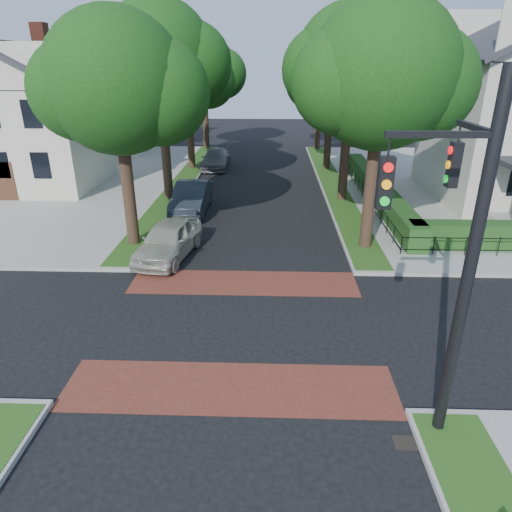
# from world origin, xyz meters

# --- Properties ---
(ground) EXTENTS (120.00, 120.00, 0.00)m
(ground) POSITION_xyz_m (0.00, 0.00, 0.00)
(ground) COLOR black
(ground) RESTS_ON ground
(crosswalk_far) EXTENTS (9.00, 2.20, 0.01)m
(crosswalk_far) POSITION_xyz_m (0.00, 3.20, 0.01)
(crosswalk_far) COLOR maroon
(crosswalk_far) RESTS_ON ground
(crosswalk_near) EXTENTS (9.00, 2.20, 0.01)m
(crosswalk_near) POSITION_xyz_m (0.00, -3.20, 0.01)
(crosswalk_near) COLOR maroon
(crosswalk_near) RESTS_ON ground
(storm_drain) EXTENTS (0.65, 0.45, 0.01)m
(storm_drain) POSITION_xyz_m (4.30, -5.00, 0.01)
(storm_drain) COLOR black
(storm_drain) RESTS_ON ground
(grass_strip_ne) EXTENTS (1.60, 29.80, 0.02)m
(grass_strip_ne) POSITION_xyz_m (5.40, 19.10, 0.16)
(grass_strip_ne) COLOR #264814
(grass_strip_ne) RESTS_ON sidewalk_ne
(grass_strip_nw) EXTENTS (1.60, 29.80, 0.02)m
(grass_strip_nw) POSITION_xyz_m (-5.40, 19.10, 0.16)
(grass_strip_nw) COLOR #264814
(grass_strip_nw) RESTS_ON sidewalk_nw
(tree_right_near) EXTENTS (7.75, 6.67, 10.66)m
(tree_right_near) POSITION_xyz_m (5.60, 7.24, 7.63)
(tree_right_near) COLOR black
(tree_right_near) RESTS_ON sidewalk_ne
(tree_right_mid) EXTENTS (8.25, 7.09, 11.22)m
(tree_right_mid) POSITION_xyz_m (5.61, 15.25, 7.99)
(tree_right_mid) COLOR black
(tree_right_mid) RESTS_ON sidewalk_ne
(tree_right_far) EXTENTS (7.25, 6.23, 9.74)m
(tree_right_far) POSITION_xyz_m (5.60, 24.22, 6.91)
(tree_right_far) COLOR black
(tree_right_far) RESTS_ON sidewalk_ne
(tree_right_back) EXTENTS (7.50, 6.45, 10.20)m
(tree_right_back) POSITION_xyz_m (5.60, 33.23, 7.27)
(tree_right_back) COLOR black
(tree_right_back) RESTS_ON sidewalk_ne
(tree_left_near) EXTENTS (7.50, 6.45, 10.20)m
(tree_left_near) POSITION_xyz_m (-5.40, 7.23, 7.27)
(tree_left_near) COLOR black
(tree_left_near) RESTS_ON sidewalk_nw
(tree_left_mid) EXTENTS (8.00, 6.88, 11.48)m
(tree_left_mid) POSITION_xyz_m (-5.39, 15.24, 8.34)
(tree_left_mid) COLOR black
(tree_left_mid) RESTS_ON sidewalk_nw
(tree_left_far) EXTENTS (7.00, 6.02, 9.86)m
(tree_left_far) POSITION_xyz_m (-5.40, 24.22, 7.12)
(tree_left_far) COLOR black
(tree_left_far) RESTS_ON sidewalk_nw
(tree_left_back) EXTENTS (7.75, 6.66, 10.44)m
(tree_left_back) POSITION_xyz_m (-5.40, 33.24, 7.41)
(tree_left_back) COLOR black
(tree_left_back) RESTS_ON sidewalk_nw
(hedge_main_road) EXTENTS (1.00, 18.00, 1.20)m
(hedge_main_road) POSITION_xyz_m (7.70, 15.00, 0.75)
(hedge_main_road) COLOR #1F4919
(hedge_main_road) RESTS_ON sidewalk_ne
(fence_main_road) EXTENTS (0.06, 18.00, 0.90)m
(fence_main_road) POSITION_xyz_m (6.90, 15.00, 0.60)
(fence_main_road) COLOR black
(fence_main_road) RESTS_ON sidewalk_ne
(house_left_near) EXTENTS (10.00, 9.00, 10.14)m
(house_left_near) POSITION_xyz_m (-15.49, 17.99, 5.04)
(house_left_near) COLOR beige
(house_left_near) RESTS_ON sidewalk_nw
(house_left_far) EXTENTS (10.00, 9.00, 10.14)m
(house_left_far) POSITION_xyz_m (-15.49, 31.99, 5.04)
(house_left_far) COLOR beige
(house_left_far) RESTS_ON sidewalk_nw
(traffic_signal) EXTENTS (2.17, 2.00, 8.00)m
(traffic_signal) POSITION_xyz_m (4.89, -4.41, 4.71)
(traffic_signal) COLOR black
(traffic_signal) RESTS_ON sidewalk_se
(parked_car_front) EXTENTS (2.74, 5.10, 1.65)m
(parked_car_front) POSITION_xyz_m (-3.53, 5.73, 0.82)
(parked_car_front) COLOR #B0B19F
(parked_car_front) RESTS_ON ground
(parked_car_middle) EXTENTS (1.86, 5.24, 1.72)m
(parked_car_middle) POSITION_xyz_m (-3.60, 12.45, 0.86)
(parked_car_middle) COLOR #1F272F
(parked_car_middle) RESTS_ON ground
(parked_car_rear) EXTENTS (2.13, 5.21, 1.51)m
(parked_car_rear) POSITION_xyz_m (-3.60, 24.48, 0.75)
(parked_car_rear) COLOR slate
(parked_car_rear) RESTS_ON ground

